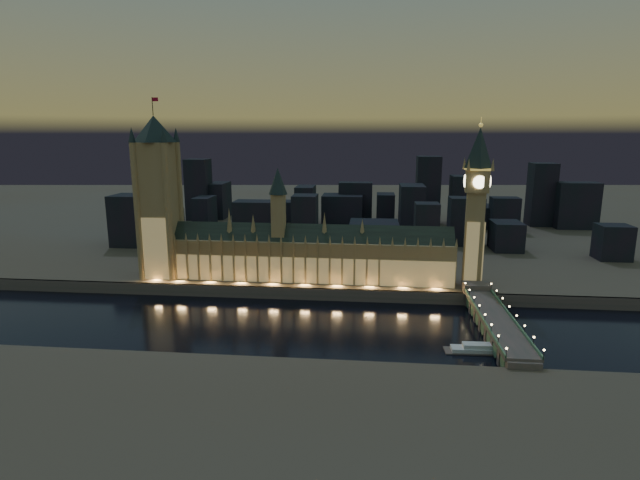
# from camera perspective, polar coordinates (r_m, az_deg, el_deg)

# --- Properties ---
(ground_plane) EXTENTS (2000.00, 2000.00, 0.00)m
(ground_plane) POSITION_cam_1_polar(r_m,az_deg,el_deg) (297.48, -2.05, -9.38)
(ground_plane) COLOR black
(ground_plane) RESTS_ON ground
(north_bank) EXTENTS (2000.00, 960.00, 8.00)m
(north_bank) POSITION_cam_1_polar(r_m,az_deg,el_deg) (802.06, 2.99, 4.53)
(north_bank) COLOR brown
(north_bank) RESTS_ON ground
(embankment_wall) EXTENTS (2000.00, 2.50, 8.00)m
(embankment_wall) POSITION_cam_1_polar(r_m,az_deg,el_deg) (334.39, -1.10, -6.19)
(embankment_wall) COLOR #404542
(embankment_wall) RESTS_ON ground
(palace_of_westminster) EXTENTS (202.00, 22.52, 78.00)m
(palace_of_westminster) POSITION_cam_1_polar(r_m,az_deg,el_deg) (348.72, -1.61, -1.60)
(palace_of_westminster) COLOR #987949
(palace_of_westminster) RESTS_ON north_bank
(victoria_tower) EXTENTS (31.68, 31.68, 124.90)m
(victoria_tower) POSITION_cam_1_polar(r_m,az_deg,el_deg) (369.46, -18.01, 5.47)
(victoria_tower) COLOR #987949
(victoria_tower) RESTS_ON north_bank
(elizabeth_tower) EXTENTS (18.00, 18.00, 111.16)m
(elizabeth_tower) POSITION_cam_1_polar(r_m,az_deg,el_deg) (345.54, 17.44, 5.08)
(elizabeth_tower) COLOR #987949
(elizabeth_tower) RESTS_ON north_bank
(westminster_bridge) EXTENTS (17.15, 113.00, 15.90)m
(westminster_bridge) POSITION_cam_1_polar(r_m,az_deg,el_deg) (297.98, 19.21, -8.80)
(westminster_bridge) COLOR #404542
(westminster_bridge) RESTS_ON ground
(river_boat) EXTENTS (38.73, 10.15, 4.50)m
(river_boat) POSITION_cam_1_polar(r_m,az_deg,el_deg) (271.86, 18.13, -11.78)
(river_boat) COLOR #404542
(river_boat) RESTS_ON ground
(city_backdrop) EXTENTS (475.73, 215.63, 76.06)m
(city_backdrop) POSITION_cam_1_polar(r_m,az_deg,el_deg) (526.78, 5.80, 3.46)
(city_backdrop) COLOR black
(city_backdrop) RESTS_ON north_bank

